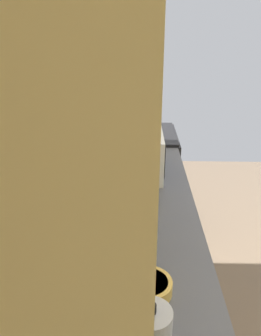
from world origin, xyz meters
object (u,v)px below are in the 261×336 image
(microwave, at_px, (136,153))
(oven_range, at_px, (141,179))
(bowl, at_px, (148,286))
(kettle, at_px, (150,334))

(microwave, bearing_deg, oven_range, -2.52)
(oven_range, distance_m, microwave, 1.02)
(bowl, distance_m, kettle, 0.26)
(microwave, xyz_separation_m, kettle, (-1.34, -0.06, -0.05))
(oven_range, bearing_deg, microwave, 177.48)
(oven_range, height_order, kettle, kettle)
(oven_range, relative_size, bowl, 6.18)
(bowl, bearing_deg, kettle, 180.00)
(microwave, bearing_deg, kettle, -177.50)
(bowl, bearing_deg, microwave, 3.09)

